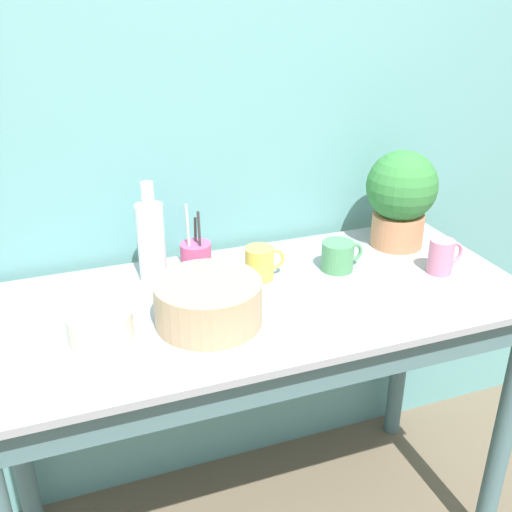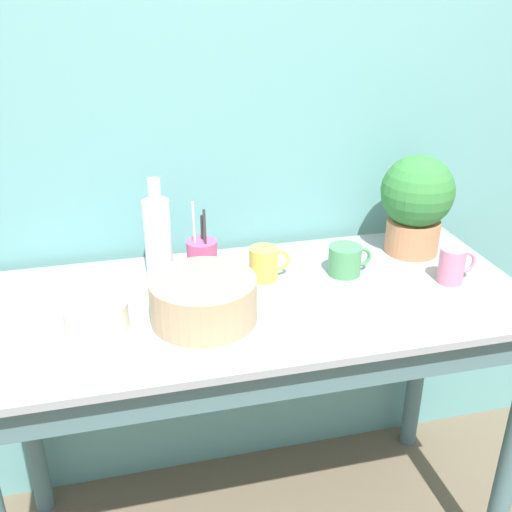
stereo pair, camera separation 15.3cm
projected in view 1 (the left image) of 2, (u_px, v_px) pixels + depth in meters
name	position (u px, v px, depth m)	size (l,w,h in m)	color
wall_back	(212.00, 142.00, 1.76)	(6.00, 0.05, 2.40)	#609E9E
counter_table	(259.00, 357.00, 1.63)	(1.45, 0.64, 0.88)	slate
potted_plant	(401.00, 195.00, 1.82)	(0.22, 0.22, 0.30)	tan
bowl_wash_large	(208.00, 302.00, 1.44)	(0.26, 0.26, 0.11)	tan
bottle_tall	(151.00, 240.00, 1.62)	(0.08, 0.08, 0.28)	white
mug_yellow	(260.00, 263.00, 1.66)	(0.12, 0.08, 0.09)	#E5CC4C
mug_pink	(442.00, 256.00, 1.69)	(0.11, 0.07, 0.10)	pink
mug_green	(338.00, 256.00, 1.71)	(0.13, 0.09, 0.08)	#4C935B
bowl_small_cream	(100.00, 325.00, 1.39)	(0.15, 0.15, 0.07)	beige
utensil_cup	(196.00, 259.00, 1.68)	(0.09, 0.09, 0.21)	#CC4C7F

